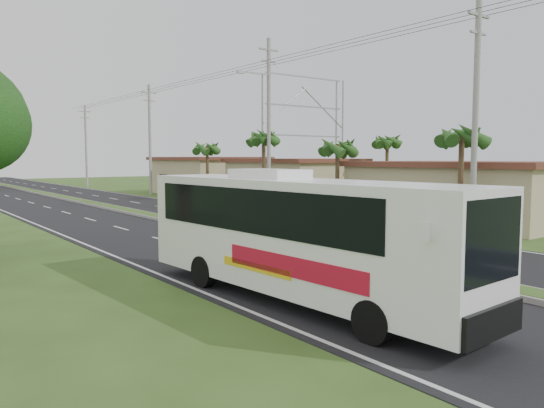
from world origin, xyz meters
TOP-DOWN VIEW (x-y plane):
  - ground at (0.00, 0.00)m, footprint 180.00×180.00m
  - road_asphalt at (0.00, 20.00)m, footprint 14.00×160.00m
  - median_strip at (0.00, 20.00)m, footprint 1.20×160.00m
  - lane_edge_left at (-6.70, 20.00)m, footprint 0.12×160.00m
  - lane_edge_right at (6.70, 20.00)m, footprint 0.12×160.00m
  - shop_near at (14.00, 6.00)m, footprint 8.60×12.60m
  - shop_mid at (14.00, 22.00)m, footprint 7.60×10.60m
  - shop_far at (14.00, 36.00)m, footprint 8.60×11.60m
  - palm_verge_a at (9.00, 3.00)m, footprint 2.40×2.40m
  - palm_verge_b at (9.40, 12.00)m, footprint 2.40×2.40m
  - palm_verge_c at (8.80, 19.00)m, footprint 2.40×2.40m
  - palm_verge_d at (9.30, 28.00)m, footprint 2.40×2.40m
  - palm_behind_shop at (17.50, 15.00)m, footprint 2.40×2.40m
  - utility_pole_a at (8.50, 2.00)m, footprint 1.60×0.28m
  - utility_pole_b at (8.47, 18.00)m, footprint 3.20×0.28m
  - utility_pole_c at (8.50, 38.00)m, footprint 1.60×0.28m
  - utility_pole_d at (8.50, 58.00)m, footprint 1.60×0.28m
  - billboard_lattice at (22.00, 30.00)m, footprint 10.18×1.18m
  - coach_bus_main at (-5.20, -1.56)m, footprint 2.82×10.72m
  - motorcyclist at (-0.74, 4.13)m, footprint 1.72×1.10m

SIDE VIEW (x-z plane):
  - ground at x=0.00m, z-range 0.00..0.00m
  - lane_edge_left at x=-6.70m, z-range 0.00..0.00m
  - lane_edge_right at x=6.70m, z-range 0.00..0.00m
  - road_asphalt at x=0.00m, z-range 0.00..0.02m
  - median_strip at x=0.00m, z-range 0.01..0.20m
  - motorcyclist at x=-0.74m, z-range -0.29..2.13m
  - shop_near at x=14.00m, z-range 0.02..3.54m
  - shop_mid at x=14.00m, z-range 0.02..3.69m
  - coach_bus_main at x=-5.20m, z-range 0.17..3.60m
  - shop_far at x=14.00m, z-range 0.02..3.84m
  - palm_verge_b at x=9.40m, z-range 1.83..6.88m
  - palm_verge_d at x=9.30m, z-range 1.92..7.17m
  - palm_verge_a at x=9.00m, z-range 2.02..7.47m
  - palm_behind_shop at x=17.50m, z-range 2.11..7.76m
  - palm_verge_c at x=8.80m, z-range 2.20..8.05m
  - utility_pole_d at x=8.50m, z-range 0.17..10.67m
  - utility_pole_a at x=8.50m, z-range 0.17..11.17m
  - utility_pole_c at x=8.50m, z-range 0.17..11.17m
  - utility_pole_b at x=8.47m, z-range 0.26..12.26m
  - billboard_lattice at x=22.00m, z-range 0.79..12.86m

